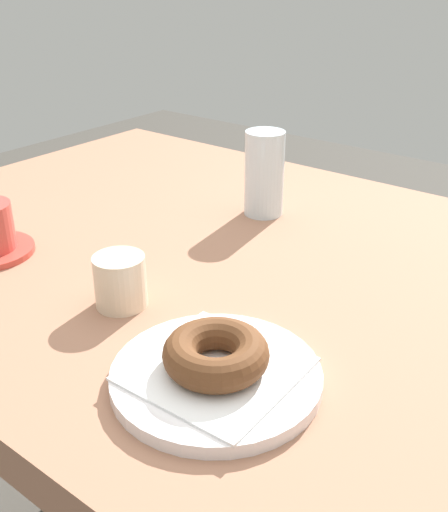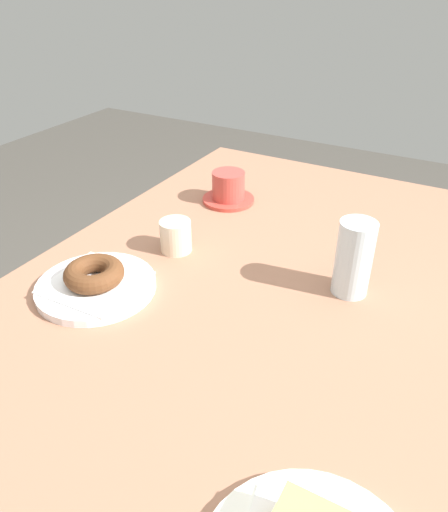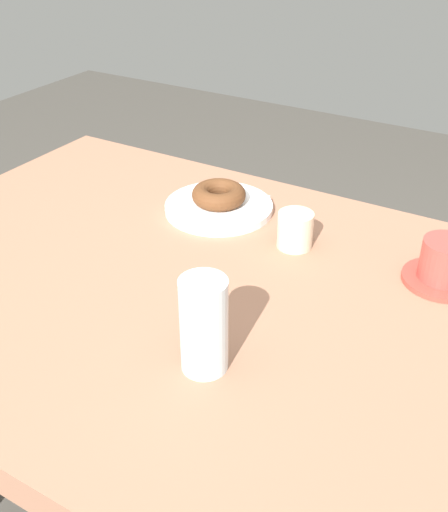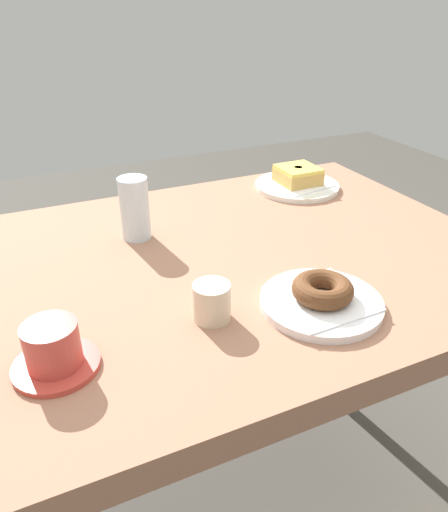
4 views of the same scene
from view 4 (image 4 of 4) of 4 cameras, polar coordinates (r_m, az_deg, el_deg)
ground_plane at (r=1.48m, az=-2.23°, el=-27.42°), size 6.00×6.00×0.00m
table at (r=0.98m, az=-2.99°, el=-3.91°), size 1.22×0.80×0.76m
plate_glazed_square at (r=1.31m, az=8.57°, el=8.14°), size 0.22×0.22×0.01m
napkin_glazed_square at (r=1.31m, az=8.59°, el=8.47°), size 0.16×0.16×0.00m
donut_glazed_square at (r=1.30m, az=8.67°, el=9.41°), size 0.10×0.10×0.04m
plate_chocolate_ring at (r=0.82m, az=11.34°, el=-5.41°), size 0.20×0.20×0.01m
napkin_chocolate_ring at (r=0.82m, az=11.39°, el=-4.91°), size 0.15×0.15×0.00m
donut_chocolate_ring at (r=0.81m, az=11.52°, el=-3.85°), size 0.10×0.10×0.03m
water_glass at (r=1.02m, az=-10.46°, el=5.51°), size 0.06×0.06×0.13m
coffee_cup at (r=0.71m, az=-19.45°, el=-10.32°), size 0.12×0.12×0.07m
sugar_jar at (r=0.77m, az=-1.45°, el=-5.40°), size 0.06×0.06×0.06m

